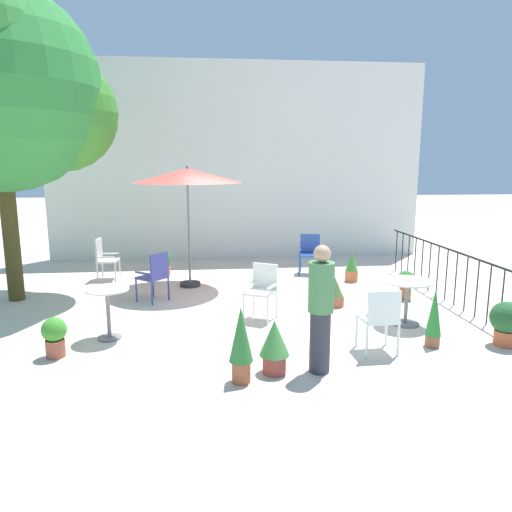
% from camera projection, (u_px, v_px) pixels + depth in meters
% --- Properties ---
extents(ground_plane, '(60.00, 60.00, 0.00)m').
position_uv_depth(ground_plane, '(256.00, 308.00, 8.74)').
color(ground_plane, beige).
extents(villa_facade, '(10.19, 0.30, 5.26)m').
position_uv_depth(villa_facade, '(238.00, 162.00, 13.09)').
color(villa_facade, silver).
rests_on(villa_facade, ground).
extents(terrace_railing, '(0.03, 5.65, 1.01)m').
position_uv_depth(terrace_railing, '(452.00, 268.00, 8.98)').
color(terrace_railing, black).
rests_on(terrace_railing, ground).
extents(shade_tree, '(3.88, 3.69, 5.75)m').
position_uv_depth(shade_tree, '(1.00, 88.00, 8.60)').
color(shade_tree, '#443B1A').
rests_on(shade_tree, ground).
extents(patio_umbrella_0, '(2.25, 2.25, 2.56)m').
position_uv_depth(patio_umbrella_0, '(187.00, 177.00, 9.90)').
color(patio_umbrella_0, '#2D2D2D').
rests_on(patio_umbrella_0, ground).
extents(cafe_table_0, '(0.64, 0.64, 0.78)m').
position_uv_depth(cafe_table_0, '(108.00, 304.00, 7.13)').
color(cafe_table_0, white).
rests_on(cafe_table_0, ground).
extents(cafe_table_1, '(0.82, 0.82, 0.74)m').
position_uv_depth(cafe_table_1, '(407.00, 294.00, 7.78)').
color(cafe_table_1, silver).
rests_on(cafe_table_1, ground).
extents(patio_chair_0, '(0.45, 0.51, 0.93)m').
position_uv_depth(patio_chair_0, '(104.00, 256.00, 10.82)').
color(patio_chair_0, silver).
rests_on(patio_chair_0, ground).
extents(patio_chair_1, '(0.63, 0.63, 0.93)m').
position_uv_depth(patio_chair_1, '(262.00, 287.00, 8.07)').
color(patio_chair_1, white).
rests_on(patio_chair_1, ground).
extents(patio_chair_2, '(0.58, 0.56, 0.93)m').
position_uv_depth(patio_chair_2, '(310.00, 251.00, 11.43)').
color(patio_chair_2, '#274897').
rests_on(patio_chair_2, ground).
extents(patio_chair_3, '(0.50, 0.46, 0.92)m').
position_uv_depth(patio_chair_3, '(380.00, 316.00, 6.57)').
color(patio_chair_3, white).
rests_on(patio_chair_3, ground).
extents(patio_chair_4, '(0.65, 0.65, 0.95)m').
position_uv_depth(patio_chair_4, '(155.00, 274.00, 9.07)').
color(patio_chair_4, '#373E92').
rests_on(patio_chair_4, ground).
extents(potted_plant_0, '(0.23, 0.23, 0.87)m').
position_uv_depth(potted_plant_0, '(434.00, 317.00, 6.84)').
color(potted_plant_0, brown).
rests_on(potted_plant_0, ground).
extents(potted_plant_1, '(0.28, 0.28, 0.67)m').
position_uv_depth(potted_plant_1, '(352.00, 267.00, 10.66)').
color(potted_plant_1, '#BD6138').
rests_on(potted_plant_1, ground).
extents(potted_plant_2, '(0.34, 0.34, 0.56)m').
position_uv_depth(potted_plant_2, '(405.00, 282.00, 9.27)').
color(potted_plant_2, '#9C562E').
rests_on(potted_plant_2, ground).
extents(potted_plant_3, '(0.36, 0.36, 0.56)m').
position_uv_depth(potted_plant_3, '(164.00, 263.00, 11.31)').
color(potted_plant_3, '#CD7249').
rests_on(potted_plant_3, ground).
extents(potted_plant_4, '(0.38, 0.38, 0.70)m').
position_uv_depth(potted_plant_4, '(274.00, 344.00, 5.98)').
color(potted_plant_4, '#9B4238').
rests_on(potted_plant_4, ground).
extents(potted_plant_5, '(0.29, 0.29, 0.95)m').
position_uv_depth(potted_plant_5, '(241.00, 342.00, 5.70)').
color(potted_plant_5, '#9F5437').
rests_on(potted_plant_5, ground).
extents(potted_plant_6, '(0.35, 0.35, 0.55)m').
position_uv_depth(potted_plant_6, '(335.00, 292.00, 8.83)').
color(potted_plant_6, '#9D5339').
rests_on(potted_plant_6, ground).
extents(potted_plant_7, '(0.46, 0.48, 0.65)m').
position_uv_depth(potted_plant_7, '(507.00, 321.00, 6.89)').
color(potted_plant_7, '#C76138').
rests_on(potted_plant_7, ground).
extents(potted_plant_8, '(0.33, 0.33, 0.56)m').
position_uv_depth(potted_plant_8, '(54.00, 335.00, 6.49)').
color(potted_plant_8, '#A1533C').
rests_on(potted_plant_8, ground).
extents(standing_person, '(0.42, 0.42, 1.63)m').
position_uv_depth(standing_person, '(321.00, 308.00, 5.94)').
color(standing_person, '#33333D').
rests_on(standing_person, ground).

